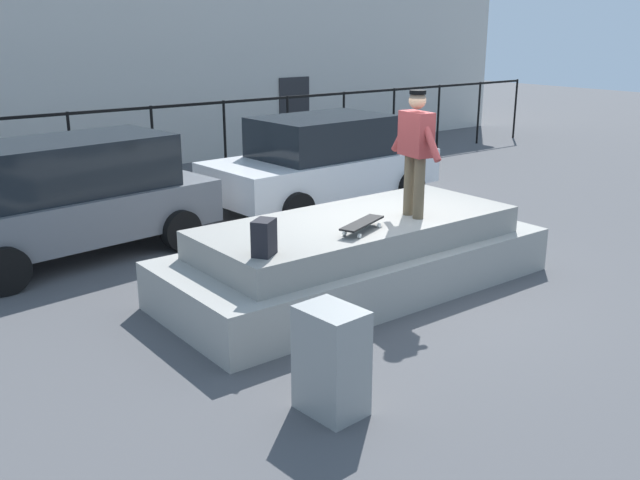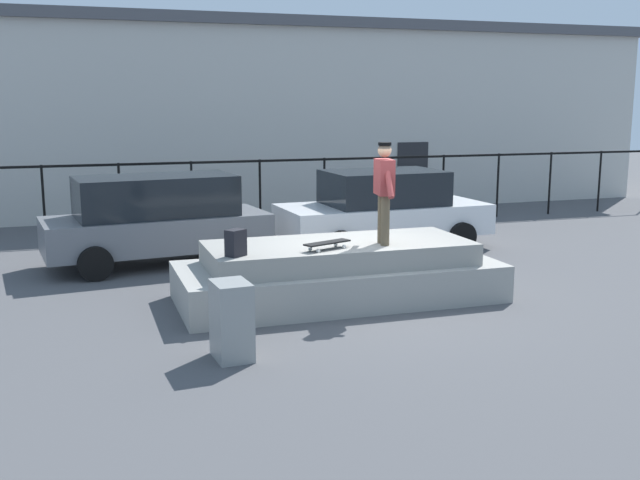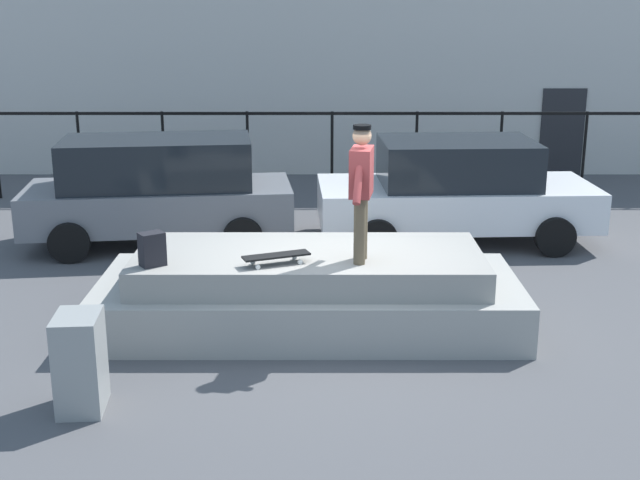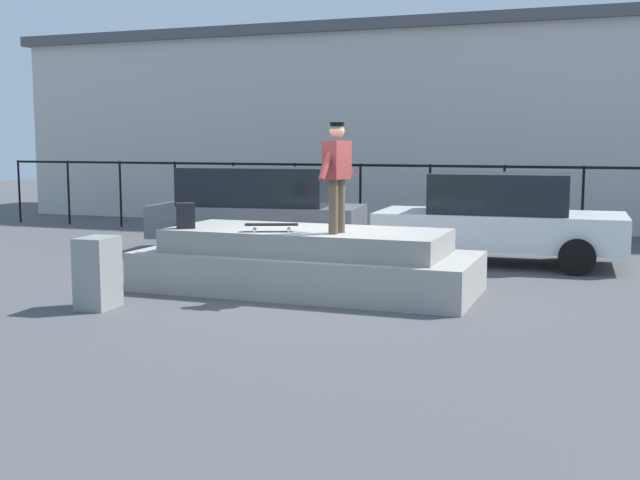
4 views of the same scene
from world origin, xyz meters
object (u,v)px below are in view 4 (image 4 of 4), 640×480
object	(u,v)px
skateboard	(272,225)
car_grey_hatchback_near	(257,208)
car_white_sedan_mid	(500,218)
backpack	(186,216)
skateboarder	(337,169)
utility_box	(98,273)

from	to	relation	value
skateboard	car_grey_hatchback_near	world-z (taller)	car_grey_hatchback_near
car_grey_hatchback_near	car_white_sedan_mid	bearing A→B (deg)	2.44
backpack	car_white_sedan_mid	distance (m)	6.15
skateboarder	backpack	bearing A→B (deg)	-175.91
skateboarder	car_grey_hatchback_near	distance (m)	5.22
backpack	car_grey_hatchback_near	size ratio (longest dim) A/B	0.09
utility_box	car_white_sedan_mid	bearing A→B (deg)	48.30
backpack	skateboarder	bearing A→B (deg)	150.20
skateboard	utility_box	size ratio (longest dim) A/B	0.82
skateboard	car_white_sedan_mid	bearing A→B (deg)	57.39
car_grey_hatchback_near	car_white_sedan_mid	size ratio (longest dim) A/B	0.97
skateboard	car_white_sedan_mid	xyz separation A→B (m)	(2.80, 4.38, -0.19)
utility_box	skateboarder	bearing A→B (deg)	28.89
skateboarder	car_white_sedan_mid	size ratio (longest dim) A/B	0.35
skateboard	car_grey_hatchback_near	bearing A→B (deg)	117.41
skateboarder	car_grey_hatchback_near	bearing A→B (deg)	128.02
car_grey_hatchback_near	utility_box	size ratio (longest dim) A/B	4.53
skateboard	car_white_sedan_mid	distance (m)	5.21
skateboarder	skateboard	distance (m)	1.32
skateboarder	car_grey_hatchback_near	world-z (taller)	skateboarder
skateboarder	backpack	world-z (taller)	skateboarder
skateboarder	car_white_sedan_mid	world-z (taller)	skateboarder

